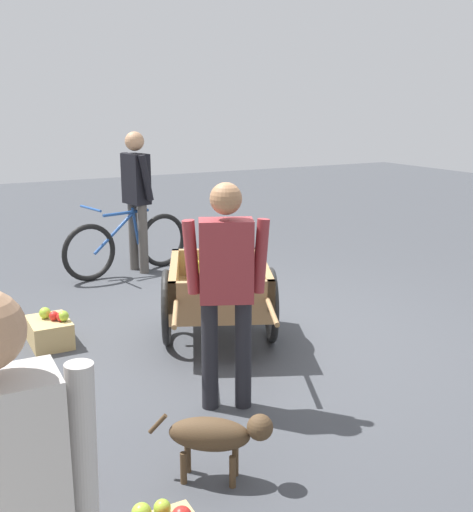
# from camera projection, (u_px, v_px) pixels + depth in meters

# --- Properties ---
(ground_plane) EXTENTS (24.00, 24.00, 0.00)m
(ground_plane) POSITION_uv_depth(u_px,v_px,m) (248.00, 341.00, 5.29)
(ground_plane) COLOR #3D3F44
(fruit_cart) EXTENTS (1.82, 1.36, 0.70)m
(fruit_cart) POSITION_uv_depth(u_px,v_px,m) (219.00, 293.00, 5.15)
(fruit_cart) COLOR #937047
(fruit_cart) RESTS_ON ground
(vendor_person) EXTENTS (0.32, 0.52, 1.51)m
(vendor_person) POSITION_uv_depth(u_px,v_px,m) (226.00, 279.00, 3.93)
(vendor_person) COLOR black
(vendor_person) RESTS_ON ground
(bicycle) EXTENTS (0.53, 1.63, 0.85)m
(bicycle) POSITION_uv_depth(u_px,v_px,m) (127.00, 244.00, 7.29)
(bicycle) COLOR black
(bicycle) RESTS_ON ground
(cyclist_person) EXTENTS (0.51, 0.27, 1.66)m
(cyclist_person) POSITION_uv_depth(u_px,v_px,m) (136.00, 189.00, 7.23)
(cyclist_person) COLOR #4C4742
(cyclist_person) RESTS_ON ground
(dog) EXTENTS (0.43, 0.57, 0.40)m
(dog) POSITION_uv_depth(u_px,v_px,m) (217.00, 435.00, 3.28)
(dog) COLOR #4C3823
(dog) RESTS_ON ground
(plastic_bucket) EXTENTS (0.25, 0.25, 0.28)m
(plastic_bucket) POSITION_uv_depth(u_px,v_px,m) (39.00, 476.00, 3.13)
(plastic_bucket) COLOR #B21E1E
(plastic_bucket) RESTS_ON ground
(mixed_fruit_crate) EXTENTS (0.44, 0.32, 0.32)m
(mixed_fruit_crate) POSITION_uv_depth(u_px,v_px,m) (50.00, 331.00, 5.17)
(mixed_fruit_crate) COLOR tan
(mixed_fruit_crate) RESTS_ON ground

